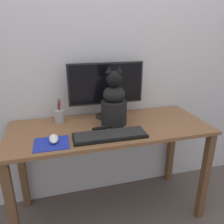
{
  "coord_description": "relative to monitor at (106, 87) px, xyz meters",
  "views": [
    {
      "loc": [
        -0.36,
        -1.37,
        1.38
      ],
      "look_at": [
        -0.0,
        -0.06,
        0.89
      ],
      "focal_mm": 35.0,
      "sensor_mm": 36.0,
      "label": 1
    }
  ],
  "objects": [
    {
      "name": "ground_plane",
      "position": [
        -0.02,
        -0.19,
        -1.0
      ],
      "size": [
        12.0,
        12.0,
        0.0
      ],
      "primitive_type": "plane",
      "color": "#564C47"
    },
    {
      "name": "mousepad_left",
      "position": [
        -0.42,
        -0.35,
        -0.24
      ],
      "size": [
        0.21,
        0.19,
        0.0
      ],
      "rotation": [
        0.0,
        0.0,
        -0.02
      ],
      "color": "#1E2D9E",
      "rests_on": "desk"
    },
    {
      "name": "monitor",
      "position": [
        0.0,
        0.0,
        0.0
      ],
      "size": [
        0.57,
        0.17,
        0.42
      ],
      "color": "black",
      "rests_on": "desk"
    },
    {
      "name": "computer_mouse_left",
      "position": [
        -0.41,
        -0.33,
        -0.22
      ],
      "size": [
        0.06,
        0.11,
        0.04
      ],
      "color": "white",
      "rests_on": "mousepad_left"
    },
    {
      "name": "keyboard",
      "position": [
        -0.06,
        -0.35,
        -0.23
      ],
      "size": [
        0.47,
        0.17,
        0.02
      ],
      "rotation": [
        0.0,
        0.0,
        -0.02
      ],
      "color": "black",
      "rests_on": "desk"
    },
    {
      "name": "cat",
      "position": [
        0.02,
        -0.15,
        -0.09
      ],
      "size": [
        0.28,
        0.21,
        0.42
      ],
      "rotation": [
        0.0,
        0.0,
        -0.16
      ],
      "color": "black",
      "rests_on": "desk"
    },
    {
      "name": "wall_back",
      "position": [
        -0.02,
        0.13,
        0.25
      ],
      "size": [
        7.0,
        0.04,
        2.5
      ],
      "color": "silver",
      "rests_on": "ground_plane"
    },
    {
      "name": "desk",
      "position": [
        -0.02,
        -0.19,
        -0.36
      ],
      "size": [
        1.41,
        0.57,
        0.76
      ],
      "color": "brown",
      "rests_on": "ground_plane"
    },
    {
      "name": "pen_cup",
      "position": [
        -0.36,
        -0.01,
        -0.19
      ],
      "size": [
        0.07,
        0.07,
        0.18
      ],
      "color": "#99999E",
      "rests_on": "desk"
    }
  ]
}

